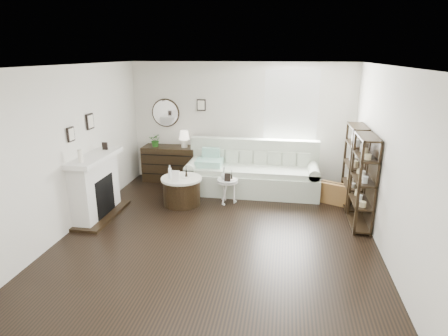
% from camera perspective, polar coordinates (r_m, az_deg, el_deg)
% --- Properties ---
extents(room, '(5.50, 5.50, 5.50)m').
position_cam_1_polar(room, '(8.38, 7.56, 8.19)').
color(room, black).
rests_on(room, ground).
extents(fireplace, '(0.50, 1.40, 1.84)m').
position_cam_1_polar(fireplace, '(7.14, -18.89, -2.95)').
color(fireplace, white).
rests_on(fireplace, ground).
extents(shelf_unit_far, '(0.30, 0.80, 1.60)m').
position_cam_1_polar(shelf_unit_far, '(7.54, 19.20, 0.18)').
color(shelf_unit_far, black).
rests_on(shelf_unit_far, ground).
extents(shelf_unit_near, '(0.30, 0.80, 1.60)m').
position_cam_1_polar(shelf_unit_near, '(6.70, 20.41, -2.03)').
color(shelf_unit_near, black).
rests_on(shelf_unit_near, ground).
extents(sofa, '(2.80, 0.97, 1.09)m').
position_cam_1_polar(sofa, '(8.09, 4.32, -1.04)').
color(sofa, '#B0B8A4').
rests_on(sofa, ground).
extents(quilt, '(0.55, 0.45, 0.14)m').
position_cam_1_polar(quilt, '(8.01, -2.27, 0.81)').
color(quilt, '#268C5B').
rests_on(quilt, sofa).
extents(suitcase, '(0.66, 0.45, 0.42)m').
position_cam_1_polar(suitcase, '(7.75, 16.59, -3.77)').
color(suitcase, brown).
rests_on(suitcase, ground).
extents(dresser, '(1.23, 0.53, 0.82)m').
position_cam_1_polar(dresser, '(8.81, -8.19, 0.68)').
color(dresser, black).
rests_on(dresser, ground).
extents(table_lamp, '(0.27, 0.27, 0.39)m').
position_cam_1_polar(table_lamp, '(8.56, -6.07, 4.43)').
color(table_lamp, silver).
rests_on(table_lamp, dresser).
extents(potted_plant, '(0.29, 0.25, 0.31)m').
position_cam_1_polar(potted_plant, '(8.72, -10.37, 4.21)').
color(potted_plant, '#225B1A').
rests_on(potted_plant, dresser).
extents(drum_table, '(0.79, 0.79, 0.55)m').
position_cam_1_polar(drum_table, '(7.43, -6.46, -3.45)').
color(drum_table, black).
rests_on(drum_table, ground).
extents(pedestal_table, '(0.41, 0.41, 0.50)m').
position_cam_1_polar(pedestal_table, '(7.37, 0.53, -2.07)').
color(pedestal_table, white).
rests_on(pedestal_table, ground).
extents(eiffel_drum, '(0.12, 0.12, 0.21)m').
position_cam_1_polar(eiffel_drum, '(7.33, -5.78, -0.60)').
color(eiffel_drum, black).
rests_on(eiffel_drum, drum_table).
extents(bottle_drum, '(0.06, 0.06, 0.27)m').
position_cam_1_polar(bottle_drum, '(7.27, -8.26, -0.60)').
color(bottle_drum, silver).
rests_on(bottle_drum, drum_table).
extents(card_frame_drum, '(0.15, 0.06, 0.20)m').
position_cam_1_polar(card_frame_drum, '(7.14, -7.41, -1.17)').
color(card_frame_drum, white).
rests_on(card_frame_drum, drum_table).
extents(eiffel_ped, '(0.11, 0.11, 0.16)m').
position_cam_1_polar(eiffel_ped, '(7.34, 1.18, -1.13)').
color(eiffel_ped, black).
rests_on(eiffel_ped, pedestal_table).
extents(flask_ped, '(0.13, 0.13, 0.25)m').
position_cam_1_polar(flask_ped, '(7.34, 0.00, -0.77)').
color(flask_ped, silver).
rests_on(flask_ped, pedestal_table).
extents(card_frame_ped, '(0.12, 0.05, 0.16)m').
position_cam_1_polar(card_frame_ped, '(7.23, 0.54, -1.44)').
color(card_frame_ped, black).
rests_on(card_frame_ped, pedestal_table).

